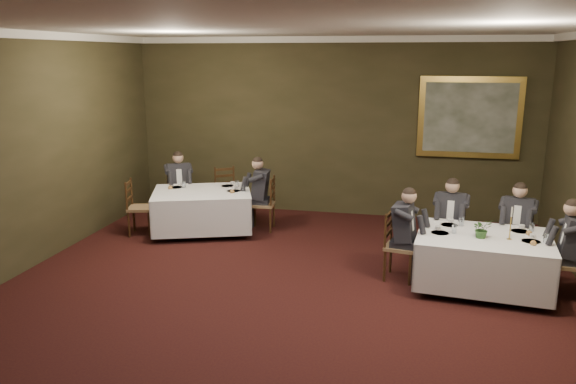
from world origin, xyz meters
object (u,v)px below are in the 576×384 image
at_px(centerpiece, 482,228).
at_px(painting, 469,118).
at_px(table_second, 202,208).
at_px(chair_sec_backright, 227,203).
at_px(chair_main_backleft, 449,245).
at_px(diner_main_endright, 572,262).
at_px(table_main, 482,258).
at_px(chair_main_endleft, 399,260).
at_px(chair_sec_backleft, 180,205).
at_px(diner_sec_endright, 262,203).
at_px(diner_main_backleft, 450,231).
at_px(chair_main_endright, 571,279).
at_px(chair_main_backright, 514,251).
at_px(diner_main_endleft, 401,245).
at_px(chair_sec_endright, 263,215).
at_px(diner_sec_backleft, 179,194).
at_px(diner_main_backright, 516,237).
at_px(chair_sec_endleft, 141,219).
at_px(candlestick, 510,227).

bearing_deg(centerpiece, painting, 89.11).
bearing_deg(table_second, chair_sec_backright, 82.04).
height_order(chair_main_backleft, painting, painting).
xyz_separation_m(chair_main_backleft, diner_main_endright, (1.49, -1.06, 0.23)).
xyz_separation_m(table_main, chair_main_endleft, (-1.12, 0.11, -0.17)).
bearing_deg(chair_sec_backleft, diner_sec_endright, 139.77).
bearing_deg(diner_main_backleft, diner_main_endright, 153.29).
height_order(table_main, chair_main_endleft, chair_main_endleft).
height_order(chair_main_endright, chair_sec_backright, same).
distance_m(chair_main_backright, diner_main_endleft, 1.85).
bearing_deg(chair_main_backleft, chair_sec_backright, -13.07).
xyz_separation_m(diner_main_endleft, centerpiece, (1.05, -0.20, 0.39)).
bearing_deg(table_main, chair_main_backright, 56.80).
bearing_deg(diner_main_endright, chair_main_endright, -90.00).
xyz_separation_m(table_main, chair_sec_endright, (-3.64, 1.95, -0.17)).
height_order(chair_sec_backright, centerpiece, centerpiece).
xyz_separation_m(chair_main_endleft, diner_main_endleft, (0.01, -0.00, 0.23)).
distance_m(table_main, diner_sec_backleft, 5.88).
relative_size(diner_main_endleft, chair_main_endright, 1.35).
bearing_deg(chair_main_endright, diner_main_backright, 36.23).
height_order(diner_sec_backleft, centerpiece, diner_sec_backleft).
distance_m(chair_sec_endleft, candlestick, 6.21).
xyz_separation_m(table_second, painting, (4.69, 1.73, 1.57)).
distance_m(chair_main_backleft, candlestick, 1.41).
relative_size(diner_main_backright, chair_main_endleft, 1.35).
relative_size(table_main, diner_main_backleft, 1.41).
relative_size(table_main, diner_sec_endright, 1.41).
relative_size(diner_main_backleft, chair_sec_endright, 1.35).
bearing_deg(candlestick, chair_main_backleft, 123.58).
bearing_deg(chair_main_backright, chair_sec_backleft, 2.26).
bearing_deg(diner_main_endright, chair_main_endleft, 90.50).
bearing_deg(table_main, candlestick, -16.05).
bearing_deg(chair_main_endleft, diner_sec_endright, -115.66).
xyz_separation_m(table_main, chair_main_backright, (0.56, 0.86, -0.17)).
distance_m(diner_main_backleft, diner_main_backright, 0.95).
distance_m(table_main, chair_sec_endleft, 5.86).
relative_size(chair_main_endleft, painting, 0.54).
bearing_deg(diner_main_endleft, chair_sec_endleft, -93.19).
xyz_separation_m(diner_main_endright, centerpiece, (-1.16, 0.01, 0.39)).
xyz_separation_m(diner_main_endleft, chair_sec_endleft, (-4.62, 1.11, -0.23)).
height_order(diner_main_backleft, diner_main_backright, same).
xyz_separation_m(chair_sec_endleft, centerpiece, (5.68, -1.31, 0.62)).
bearing_deg(diner_main_backleft, candlestick, 132.27).
xyz_separation_m(chair_main_backleft, diner_main_endleft, (-0.72, -0.85, 0.23)).
bearing_deg(diner_main_backright, chair_sec_endleft, 12.18).
bearing_deg(chair_main_backleft, painting, -90.99).
height_order(diner_main_endleft, chair_sec_backleft, diner_main_endleft).
relative_size(chair_sec_backleft, chair_sec_endleft, 1.00).
xyz_separation_m(chair_main_backright, diner_sec_endright, (-4.22, 1.09, 0.23)).
relative_size(diner_main_endright, painting, 0.72).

